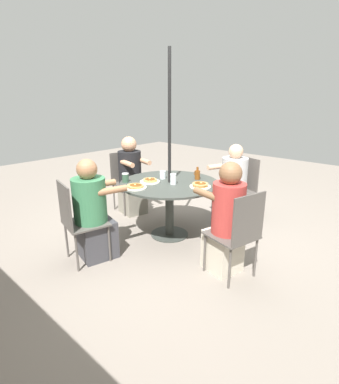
# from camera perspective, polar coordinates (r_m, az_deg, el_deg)

# --- Properties ---
(ground_plane) EXTENTS (12.00, 12.00, 0.00)m
(ground_plane) POSITION_cam_1_polar(r_m,az_deg,el_deg) (3.98, 0.00, -8.10)
(ground_plane) COLOR gray
(patio_table) EXTENTS (1.24, 1.24, 0.72)m
(patio_table) POSITION_cam_1_polar(r_m,az_deg,el_deg) (3.76, 0.00, 0.09)
(patio_table) COLOR #383D38
(patio_table) RESTS_ON ground
(umbrella_pole) EXTENTS (0.04, 0.04, 2.26)m
(umbrella_pole) POSITION_cam_1_polar(r_m,az_deg,el_deg) (3.64, 0.00, 8.13)
(umbrella_pole) COLOR black
(umbrella_pole) RESTS_ON ground
(patio_chair_north) EXTENTS (0.51, 0.51, 0.91)m
(patio_chair_north) POSITION_cam_1_polar(r_m,az_deg,el_deg) (2.95, 12.98, -7.24)
(patio_chair_north) COLOR #514C47
(patio_chair_north) RESTS_ON ground
(diner_north) EXTENTS (0.54, 0.42, 1.16)m
(diner_north) POSITION_cam_1_polar(r_m,az_deg,el_deg) (3.05, 10.66, -5.70)
(diner_north) COLOR beige
(diner_north) RESTS_ON ground
(patio_chair_east) EXTENTS (0.54, 0.54, 0.91)m
(patio_chair_east) POSITION_cam_1_polar(r_m,az_deg,el_deg) (4.44, 13.58, 1.25)
(patio_chair_east) COLOR #514C47
(patio_chair_east) RESTS_ON ground
(diner_east) EXTENTS (0.50, 0.58, 1.12)m
(diner_east) POSITION_cam_1_polar(r_m,az_deg,el_deg) (4.33, 11.81, 0.86)
(diner_east) COLOR slate
(diner_east) RESTS_ON ground
(patio_chair_south) EXTENTS (0.50, 0.50, 0.91)m
(patio_chair_south) POSITION_cam_1_polar(r_m,az_deg,el_deg) (4.76, -8.33, 2.66)
(patio_chair_south) COLOR #514C47
(patio_chair_south) RESTS_ON ground
(diner_south) EXTENTS (0.55, 0.43, 1.18)m
(diner_south) POSITION_cam_1_polar(r_m,az_deg,el_deg) (4.60, -7.34, 2.55)
(diner_south) COLOR gray
(diner_south) RESTS_ON ground
(patio_chair_west) EXTENTS (0.51, 0.51, 0.91)m
(patio_chair_west) POSITION_cam_1_polar(r_m,az_deg,el_deg) (3.31, -17.19, -4.79)
(patio_chair_west) COLOR #514C47
(patio_chair_west) RESTS_ON ground
(diner_west) EXTENTS (0.45, 0.57, 1.13)m
(diner_west) POSITION_cam_1_polar(r_m,az_deg,el_deg) (3.36, -14.33, -4.18)
(diner_west) COLOR #3D3D42
(diner_west) RESTS_ON ground
(pancake_plate_a) EXTENTS (0.25, 0.25, 0.05)m
(pancake_plate_a) POSITION_cam_1_polar(r_m,az_deg,el_deg) (3.50, -6.45, 1.00)
(pancake_plate_a) COLOR silver
(pancake_plate_a) RESTS_ON patio_table
(pancake_plate_b) EXTENTS (0.25, 0.25, 0.06)m
(pancake_plate_b) POSITION_cam_1_polar(r_m,az_deg,el_deg) (3.53, 5.87, 1.26)
(pancake_plate_b) COLOR silver
(pancake_plate_b) RESTS_ON patio_table
(pancake_plate_c) EXTENTS (0.25, 0.25, 0.05)m
(pancake_plate_c) POSITION_cam_1_polar(r_m,az_deg,el_deg) (3.73, -3.73, 2.12)
(pancake_plate_c) COLOR silver
(pancake_plate_c) RESTS_ON patio_table
(syrup_bottle) EXTENTS (0.09, 0.07, 0.16)m
(syrup_bottle) POSITION_cam_1_polar(r_m,az_deg,el_deg) (3.86, 5.31, 3.34)
(syrup_bottle) COLOR brown
(syrup_bottle) RESTS_ON patio_table
(coffee_cup) EXTENTS (0.08, 0.08, 0.11)m
(coffee_cup) POSITION_cam_1_polar(r_m,az_deg,el_deg) (3.76, -8.40, 2.71)
(coffee_cup) COLOR #33513D
(coffee_cup) RESTS_ON patio_table
(drinking_glass_a) EXTENTS (0.08, 0.08, 0.10)m
(drinking_glass_a) POSITION_cam_1_polar(r_m,az_deg,el_deg) (3.88, -1.29, 3.28)
(drinking_glass_a) COLOR silver
(drinking_glass_a) RESTS_ON patio_table
(drinking_glass_b) EXTENTS (0.07, 0.07, 0.13)m
(drinking_glass_b) POSITION_cam_1_polar(r_m,az_deg,el_deg) (3.63, 0.72, 2.49)
(drinking_glass_b) COLOR silver
(drinking_glass_b) RESTS_ON patio_table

